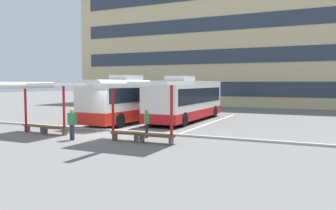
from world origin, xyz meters
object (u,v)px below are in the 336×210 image
(waiting_passenger_1, at_px, (147,121))
(bench_0, at_px, (35,127))
(waiting_passenger_0, at_px, (72,122))
(bench_3, at_px, (156,137))
(waiting_shelter_0, at_px, (40,86))
(bench_1, at_px, (55,129))
(waiting_shelter_1, at_px, (138,85))
(coach_bus_0, at_px, (137,100))
(bench_2, at_px, (126,134))
(coach_bus_1, at_px, (186,100))

(waiting_passenger_1, bearing_deg, bench_0, -171.30)
(waiting_passenger_0, bearing_deg, bench_3, 11.64)
(waiting_shelter_0, distance_m, bench_0, 2.66)
(bench_1, height_order, waiting_shelter_1, waiting_shelter_1)
(coach_bus_0, relative_size, waiting_shelter_0, 2.39)
(waiting_shelter_0, bearing_deg, bench_2, 1.00)
(bench_1, distance_m, waiting_passenger_1, 5.49)
(coach_bus_0, distance_m, waiting_passenger_1, 7.95)
(bench_3, bearing_deg, waiting_shelter_0, -179.70)
(coach_bus_0, xyz_separation_m, waiting_passenger_0, (1.28, -8.93, -0.69))
(waiting_shelter_1, xyz_separation_m, bench_3, (0.90, 0.19, -2.56))
(waiting_shelter_1, bearing_deg, bench_2, 164.48)
(coach_bus_1, bearing_deg, waiting_shelter_1, -81.63)
(bench_0, xyz_separation_m, bench_3, (8.41, -0.36, 0.00))
(waiting_passenger_0, bearing_deg, waiting_shelter_0, 163.91)
(bench_1, bearing_deg, waiting_shelter_0, -171.20)
(waiting_shelter_1, distance_m, waiting_passenger_0, 4.13)
(coach_bus_0, height_order, waiting_passenger_0, coach_bus_0)
(waiting_shelter_1, xyz_separation_m, waiting_passenger_1, (-0.42, 1.64, -2.01))
(bench_0, distance_m, waiting_passenger_1, 7.20)
(bench_0, bearing_deg, waiting_shelter_0, -23.93)
(bench_0, bearing_deg, coach_bus_1, 57.81)
(waiting_passenger_0, bearing_deg, bench_1, 154.64)
(bench_3, bearing_deg, coach_bus_1, 103.53)
(bench_3, distance_m, waiting_passenger_1, 2.03)
(bench_0, relative_size, waiting_shelter_1, 0.34)
(waiting_shelter_0, bearing_deg, coach_bus_0, 77.60)
(waiting_shelter_1, height_order, bench_3, waiting_shelter_1)
(coach_bus_0, height_order, coach_bus_1, coach_bus_0)
(coach_bus_1, relative_size, waiting_shelter_1, 2.00)
(waiting_passenger_1, bearing_deg, bench_1, -165.74)
(coach_bus_1, bearing_deg, bench_2, -86.58)
(coach_bus_1, relative_size, waiting_passenger_0, 6.31)
(coach_bus_0, relative_size, bench_2, 7.23)
(bench_0, distance_m, bench_2, 6.62)
(bench_1, relative_size, waiting_passenger_0, 1.02)
(waiting_passenger_0, relative_size, waiting_passenger_1, 1.05)
(waiting_passenger_1, bearing_deg, coach_bus_1, 97.21)
(coach_bus_0, bearing_deg, waiting_passenger_0, -81.84)
(bench_0, height_order, waiting_shelter_1, waiting_shelter_1)
(coach_bus_0, height_order, bench_1, coach_bus_0)
(waiting_passenger_1, bearing_deg, waiting_passenger_0, -143.05)
(bench_2, bearing_deg, bench_0, 177.40)
(waiting_shelter_0, bearing_deg, coach_bus_1, 62.80)
(waiting_shelter_1, distance_m, waiting_passenger_1, 2.63)
(coach_bus_0, distance_m, bench_0, 8.21)
(coach_bus_0, distance_m, waiting_shelter_1, 9.61)
(bench_3, height_order, waiting_passenger_1, waiting_passenger_1)
(bench_1, bearing_deg, bench_3, -0.87)
(waiting_shelter_0, height_order, bench_3, waiting_shelter_0)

